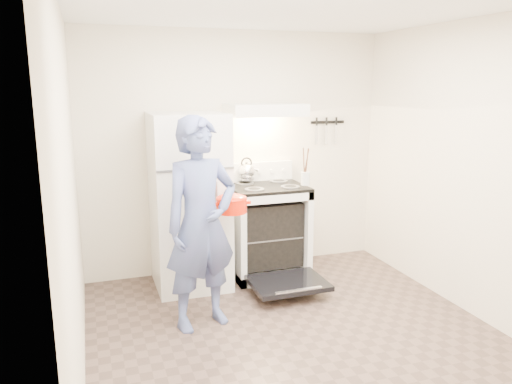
% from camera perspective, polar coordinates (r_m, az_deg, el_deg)
% --- Properties ---
extents(floor, '(3.60, 3.60, 0.00)m').
position_cam_1_polar(floor, '(4.04, 5.47, -16.93)').
color(floor, brown).
rests_on(floor, ground).
extents(back_wall, '(3.20, 0.02, 2.50)m').
position_cam_1_polar(back_wall, '(5.26, -2.29, 4.46)').
color(back_wall, beige).
rests_on(back_wall, ground).
extents(refrigerator, '(0.70, 0.70, 1.70)m').
position_cam_1_polar(refrigerator, '(4.87, -7.63, -1.08)').
color(refrigerator, silver).
rests_on(refrigerator, floor).
extents(stove_body, '(0.76, 0.65, 0.92)m').
position_cam_1_polar(stove_body, '(5.20, 1.24, -4.54)').
color(stove_body, silver).
rests_on(stove_body, floor).
extents(cooktop, '(0.76, 0.65, 0.03)m').
position_cam_1_polar(cooktop, '(5.08, 1.27, 0.58)').
color(cooktop, black).
rests_on(cooktop, stove_body).
extents(backsplash, '(0.76, 0.07, 0.20)m').
position_cam_1_polar(backsplash, '(5.33, 0.23, 2.39)').
color(backsplash, silver).
rests_on(backsplash, cooktop).
extents(oven_door, '(0.70, 0.54, 0.04)m').
position_cam_1_polar(oven_door, '(4.79, 3.69, -10.33)').
color(oven_door, black).
rests_on(oven_door, floor).
extents(oven_rack, '(0.60, 0.52, 0.01)m').
position_cam_1_polar(oven_rack, '(5.21, 1.24, -4.75)').
color(oven_rack, gray).
rests_on(oven_rack, stove_body).
extents(range_hood, '(0.76, 0.50, 0.12)m').
position_cam_1_polar(range_hood, '(5.06, 1.02, 9.38)').
color(range_hood, silver).
rests_on(range_hood, back_wall).
extents(knife_strip, '(0.40, 0.02, 0.03)m').
position_cam_1_polar(knife_strip, '(5.61, 8.18, 7.91)').
color(knife_strip, black).
rests_on(knife_strip, back_wall).
extents(pizza_stone, '(0.30, 0.30, 0.02)m').
position_cam_1_polar(pizza_stone, '(5.22, 0.64, -4.55)').
color(pizza_stone, '#87694A').
rests_on(pizza_stone, oven_rack).
extents(tea_kettle, '(0.22, 0.18, 0.27)m').
position_cam_1_polar(tea_kettle, '(5.21, -1.09, 2.52)').
color(tea_kettle, silver).
rests_on(tea_kettle, cooktop).
extents(utensil_jar, '(0.10, 0.10, 0.13)m').
position_cam_1_polar(utensil_jar, '(4.97, 5.66, 1.55)').
color(utensil_jar, silver).
rests_on(utensil_jar, cooktop).
extents(person, '(0.72, 0.57, 1.73)m').
position_cam_1_polar(person, '(4.02, -6.27, -3.66)').
color(person, '#3D537D').
rests_on(person, floor).
extents(dutch_oven, '(0.34, 0.27, 0.22)m').
position_cam_1_polar(dutch_oven, '(4.37, -2.82, -1.54)').
color(dutch_oven, red).
rests_on(dutch_oven, person).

